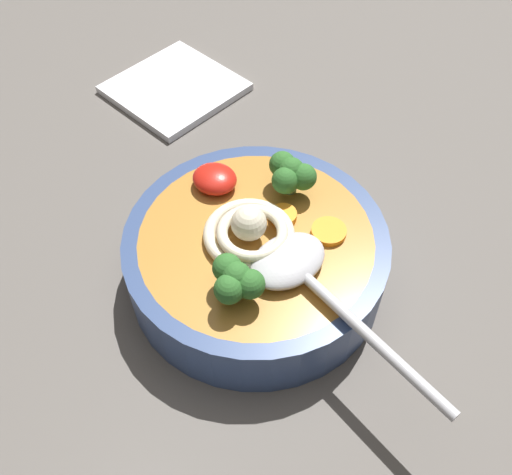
{
  "coord_description": "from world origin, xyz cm",
  "views": [
    {
      "loc": [
        14.7,
        -25.51,
        41.89
      ],
      "look_at": [
        1.88,
        -1.41,
        7.95
      ],
      "focal_mm": 40.39,
      "sensor_mm": 36.0,
      "label": 1
    }
  ],
  "objects_px": {
    "soup_bowl": "(256,257)",
    "noodle_pile": "(250,231)",
    "folded_napkin": "(175,88)",
    "soup_spoon": "(301,273)"
  },
  "relations": [
    {
      "from": "soup_bowl",
      "to": "noodle_pile",
      "type": "bearing_deg",
      "value": -131.28
    },
    {
      "from": "noodle_pile",
      "to": "folded_napkin",
      "type": "bearing_deg",
      "value": 136.69
    },
    {
      "from": "soup_spoon",
      "to": "folded_napkin",
      "type": "distance_m",
      "value": 0.31
    },
    {
      "from": "soup_bowl",
      "to": "folded_napkin",
      "type": "distance_m",
      "value": 0.26
    },
    {
      "from": "soup_bowl",
      "to": "folded_napkin",
      "type": "relative_size",
      "value": 1.68
    },
    {
      "from": "folded_napkin",
      "to": "soup_bowl",
      "type": "bearing_deg",
      "value": -42.23
    },
    {
      "from": "soup_bowl",
      "to": "soup_spoon",
      "type": "xyz_separation_m",
      "value": [
        0.05,
        -0.02,
        0.03
      ]
    },
    {
      "from": "noodle_pile",
      "to": "soup_spoon",
      "type": "distance_m",
      "value": 0.05
    },
    {
      "from": "noodle_pile",
      "to": "soup_spoon",
      "type": "relative_size",
      "value": 0.44
    },
    {
      "from": "soup_bowl",
      "to": "noodle_pile",
      "type": "relative_size",
      "value": 2.68
    }
  ]
}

